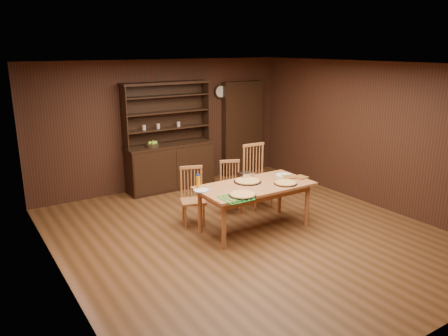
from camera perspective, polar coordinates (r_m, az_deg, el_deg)
floor at (r=6.93m, az=3.15°, el=-8.65°), size 6.00×6.00×0.00m
room_shell at (r=6.44m, az=3.36°, el=4.24°), size 6.00×6.00×6.00m
china_hutch at (r=8.99m, az=-7.08°, el=1.00°), size 1.84×0.52×2.17m
doorway at (r=9.95m, az=2.41°, el=5.22°), size 1.00×0.18×2.10m
wall_clock at (r=9.57m, az=-0.47°, el=9.96°), size 0.30×0.05×0.30m
dining_table at (r=6.90m, az=4.06°, el=-2.86°), size 1.82×0.91×0.75m
chair_left at (r=7.21m, az=-4.16°, el=-3.38°), size 0.50×0.48×0.96m
chair_center at (r=7.71m, az=0.87°, el=-2.22°), size 0.48×0.47×0.92m
chair_right at (r=7.99m, az=4.22°, el=-0.67°), size 0.49×0.47×1.14m
pizza_left at (r=6.36m, az=2.44°, el=-3.48°), size 0.40×0.40×0.04m
pizza_right at (r=6.95m, az=8.05°, el=-1.94°), size 0.37×0.37×0.04m
pizza_center at (r=6.99m, az=3.09°, el=-1.70°), size 0.44×0.44×0.04m
cooling_rack at (r=6.24m, az=1.57°, el=-3.92°), size 0.50×0.50×0.02m
plate_left at (r=6.58m, az=-2.98°, el=-2.91°), size 0.24×0.24×0.02m
plate_right at (r=7.39m, az=7.84°, el=-0.94°), size 0.29×0.29×0.02m
foil_dish at (r=7.21m, az=2.90°, el=-0.93°), size 0.23×0.17×0.09m
juice_bottle at (r=6.64m, az=-3.40°, el=-1.84°), size 0.06×0.06×0.23m
pot_holder_a at (r=7.33m, az=9.97°, el=-1.18°), size 0.23×0.23×0.02m
pot_holder_b at (r=7.30m, az=8.52°, el=-1.17°), size 0.27×0.27×0.02m
fruit_bowl at (r=8.68m, az=-9.32°, el=3.04°), size 0.25×0.25×0.12m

